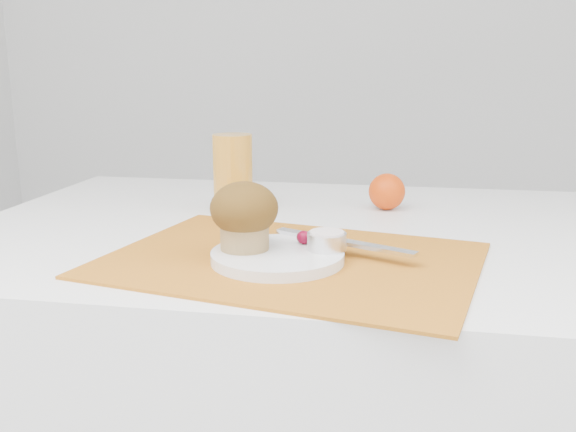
% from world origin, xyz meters
% --- Properties ---
extents(table, '(1.20, 0.80, 0.75)m').
position_xyz_m(table, '(0.00, 0.05, 0.38)').
color(table, white).
rests_on(table, ground).
extents(placemat, '(0.57, 0.46, 0.00)m').
position_xyz_m(placemat, '(-0.01, -0.15, 0.75)').
color(placemat, '#B96919').
rests_on(placemat, table).
extents(plate, '(0.22, 0.22, 0.01)m').
position_xyz_m(plate, '(-0.03, -0.16, 0.76)').
color(plate, white).
rests_on(plate, placemat).
extents(ramekin, '(0.05, 0.05, 0.02)m').
position_xyz_m(ramekin, '(0.04, -0.14, 0.78)').
color(ramekin, silver).
rests_on(ramekin, plate).
extents(cream, '(0.06, 0.06, 0.01)m').
position_xyz_m(cream, '(0.04, -0.14, 0.79)').
color(cream, silver).
rests_on(cream, ramekin).
extents(raspberry_near, '(0.02, 0.02, 0.02)m').
position_xyz_m(raspberry_near, '(0.00, -0.12, 0.78)').
color(raspberry_near, '#4E0214').
rests_on(raspberry_near, plate).
extents(raspberry_far, '(0.02, 0.02, 0.02)m').
position_xyz_m(raspberry_far, '(0.01, -0.11, 0.78)').
color(raspberry_far, '#580218').
rests_on(raspberry_far, plate).
extents(butter_knife, '(0.21, 0.11, 0.01)m').
position_xyz_m(butter_knife, '(0.06, -0.11, 0.77)').
color(butter_knife, silver).
rests_on(butter_knife, plate).
extents(orange, '(0.07, 0.07, 0.07)m').
position_xyz_m(orange, '(0.11, 0.21, 0.78)').
color(orange, '#E94608').
rests_on(orange, table).
extents(juice_glass, '(0.08, 0.08, 0.14)m').
position_xyz_m(juice_glass, '(-0.17, 0.13, 0.82)').
color(juice_glass, orange).
rests_on(juice_glass, table).
extents(muffin, '(0.09, 0.09, 0.09)m').
position_xyz_m(muffin, '(-0.07, -0.16, 0.82)').
color(muffin, '#A58450').
rests_on(muffin, plate).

